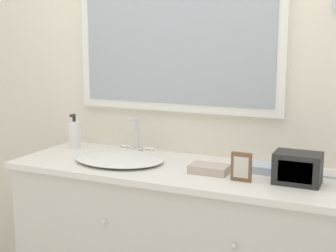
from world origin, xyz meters
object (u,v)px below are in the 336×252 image
object	(u,v)px
appliance_box	(298,168)
picture_frame	(241,167)
soap_bottle	(75,134)
sink_basin	(120,158)

from	to	relation	value
appliance_box	picture_frame	size ratio (longest dim) A/B	1.53
appliance_box	soap_bottle	bearing A→B (deg)	172.96
soap_bottle	appliance_box	distance (m)	1.28
soap_bottle	appliance_box	bearing A→B (deg)	-7.04
picture_frame	soap_bottle	bearing A→B (deg)	167.61
sink_basin	appliance_box	xyz separation A→B (m)	(0.89, -0.01, 0.05)
appliance_box	picture_frame	bearing A→B (deg)	-162.46
appliance_box	picture_frame	xyz separation A→B (m)	(-0.23, -0.07, -0.00)
sink_basin	picture_frame	bearing A→B (deg)	-6.81
soap_bottle	picture_frame	world-z (taller)	soap_bottle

